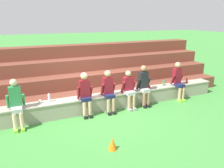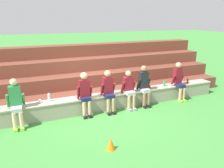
# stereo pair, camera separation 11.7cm
# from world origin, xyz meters

# --- Properties ---
(ground_plane) EXTENTS (80.00, 80.00, 0.00)m
(ground_plane) POSITION_xyz_m (0.00, 0.00, 0.00)
(ground_plane) COLOR #428E3D
(stone_seating_wall) EXTENTS (9.61, 0.51, 0.55)m
(stone_seating_wall) POSITION_xyz_m (0.00, 0.23, 0.29)
(stone_seating_wall) COLOR gray
(stone_seating_wall) RESTS_ON ground
(brick_bleachers) EXTENTS (11.51, 2.74, 1.99)m
(brick_bleachers) POSITION_xyz_m (0.00, 2.29, 0.75)
(brick_bleachers) COLOR brown
(brick_bleachers) RESTS_ON ground
(person_far_left) EXTENTS (0.51, 0.60, 1.46)m
(person_far_left) POSITION_xyz_m (-2.73, -0.00, 0.78)
(person_far_left) COLOR beige
(person_far_left) RESTS_ON ground
(person_left_of_center) EXTENTS (0.51, 0.48, 1.45)m
(person_left_of_center) POSITION_xyz_m (-0.65, -0.02, 0.79)
(person_left_of_center) COLOR #DBAD89
(person_left_of_center) RESTS_ON ground
(person_center) EXTENTS (0.51, 0.53, 1.45)m
(person_center) POSITION_xyz_m (0.16, -0.04, 0.78)
(person_center) COLOR tan
(person_center) RESTS_ON ground
(person_right_of_center) EXTENTS (0.52, 0.53, 1.36)m
(person_right_of_center) POSITION_xyz_m (0.95, -0.03, 0.73)
(person_right_of_center) COLOR tan
(person_right_of_center) RESTS_ON ground
(person_far_right) EXTENTS (0.51, 0.52, 1.49)m
(person_far_right) POSITION_xyz_m (1.57, -0.01, 0.81)
(person_far_right) COLOR #996B4C
(person_far_right) RESTS_ON ground
(person_rightmost_edge) EXTENTS (0.49, 0.61, 1.48)m
(person_rightmost_edge) POSITION_xyz_m (3.14, 0.00, 0.79)
(person_rightmost_edge) COLOR tan
(person_rightmost_edge) RESTS_ON ground
(water_bottle_near_right) EXTENTS (0.07, 0.07, 0.21)m
(water_bottle_near_right) POSITION_xyz_m (3.76, 0.21, 0.65)
(water_bottle_near_right) COLOR red
(water_bottle_near_right) RESTS_ON stone_seating_wall
(water_bottle_mid_right) EXTENTS (0.07, 0.07, 0.28)m
(water_bottle_mid_right) POSITION_xyz_m (-1.76, 0.29, 0.68)
(water_bottle_mid_right) COLOR silver
(water_bottle_mid_right) RESTS_ON stone_seating_wall
(water_bottle_mid_left) EXTENTS (0.08, 0.08, 0.24)m
(water_bottle_mid_left) POSITION_xyz_m (2.64, 0.26, 0.66)
(water_bottle_mid_left) COLOR green
(water_bottle_mid_left) RESTS_ON stone_seating_wall
(plastic_cup_left_end) EXTENTS (0.09, 0.09, 0.11)m
(plastic_cup_left_end) POSITION_xyz_m (1.94, 0.22, 0.60)
(plastic_cup_left_end) COLOR red
(plastic_cup_left_end) RESTS_ON stone_seating_wall
(plastic_cup_middle) EXTENTS (0.08, 0.08, 0.11)m
(plastic_cup_middle) POSITION_xyz_m (-2.04, 0.29, 0.60)
(plastic_cup_middle) COLOR white
(plastic_cup_middle) RESTS_ON stone_seating_wall
(sports_cone) EXTENTS (0.22, 0.22, 0.32)m
(sports_cone) POSITION_xyz_m (-0.66, -2.20, 0.16)
(sports_cone) COLOR orange
(sports_cone) RESTS_ON ground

